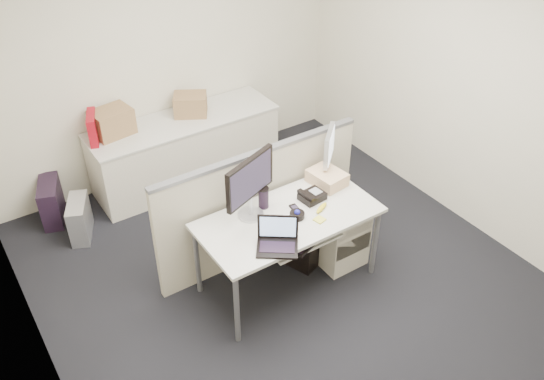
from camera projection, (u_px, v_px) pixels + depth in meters
floor at (287, 281)px, 5.12m from camera, size 4.00×4.50×0.01m
wall_back at (163, 54)px, 5.85m from camera, size 4.00×0.02×2.70m
wall_left at (16, 250)px, 3.43m from camera, size 0.02×4.50×2.70m
wall_right at (470, 87)px, 5.23m from camera, size 0.02×4.50×2.70m
desk at (288, 223)px, 4.73m from camera, size 1.50×0.75×0.73m
keyboard_tray at (301, 239)px, 4.63m from camera, size 0.62×0.32×0.02m
drawer_pedestal at (334, 228)px, 5.21m from camera, size 0.40×0.55×0.65m
cubicle_partition at (259, 206)px, 5.10m from camera, size 2.00×0.06×1.10m
back_counter at (186, 151)px, 6.21m from camera, size 2.00×0.60×0.72m
monitor_main at (250, 188)px, 4.54m from camera, size 0.59×0.39×0.55m
monitor_small at (329, 153)px, 5.07m from camera, size 0.38×0.37×0.43m
laptop at (277, 237)px, 4.30m from camera, size 0.39×0.37×0.23m
trackball at (297, 215)px, 4.67m from camera, size 0.13×0.13×0.05m
desk_phone at (312, 196)px, 4.86m from camera, size 0.22×0.18×0.06m
paper_stack at (282, 226)px, 4.58m from camera, size 0.30×0.33×0.01m
sticky_pad at (319, 220)px, 4.65m from camera, size 0.10×0.10×0.01m
travel_mug at (264, 198)px, 4.74m from camera, size 0.11×0.11×0.18m
banana at (322, 208)px, 4.76m from camera, size 0.17×0.11×0.04m
cellphone at (295, 208)px, 4.77m from camera, size 0.07×0.12×0.01m
manila_folders at (327, 178)px, 5.04m from camera, size 0.28×0.34×0.12m
keyboard at (309, 237)px, 4.62m from camera, size 0.51×0.34×0.03m
pc_tower_desk at (293, 241)px, 5.21m from camera, size 0.34×0.51×0.45m
pc_tower_spare_dark at (51, 202)px, 5.72m from camera, size 0.32×0.49×0.42m
pc_tower_spare_silver at (80, 219)px, 5.52m from camera, size 0.32×0.45×0.39m
cardboard_box_left at (112, 123)px, 5.69m from camera, size 0.42×0.34×0.29m
cardboard_box_right at (191, 105)px, 6.04m from camera, size 0.42×0.40×0.24m
red_binder at (93, 128)px, 5.58m from camera, size 0.19×0.33×0.31m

